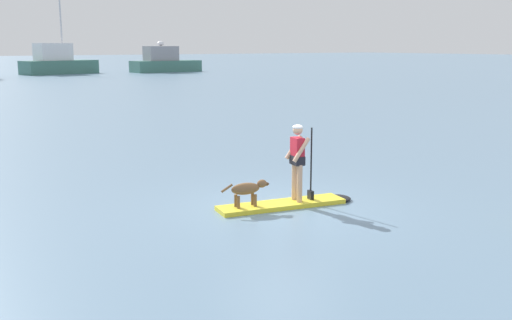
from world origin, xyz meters
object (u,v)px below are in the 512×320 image
object	(u,v)px
paddleboard	(290,204)
moored_boat_starboard	(164,62)
moored_boat_far_port	(58,62)
dog	(248,189)
person_paddler	(298,157)

from	to	relation	value
paddleboard	moored_boat_starboard	bearing A→B (deg)	66.57
moored_boat_far_port	moored_boat_starboard	distance (m)	13.57
moored_boat_far_port	paddleboard	bearing A→B (deg)	-101.97
moored_boat_starboard	paddleboard	bearing A→B (deg)	-113.43
dog	moored_boat_starboard	xyz separation A→B (m)	(28.15, 62.41, 0.79)
moored_boat_far_port	moored_boat_starboard	bearing A→B (deg)	-9.54
dog	moored_boat_starboard	world-z (taller)	moored_boat_starboard
paddleboard	dog	world-z (taller)	dog
paddleboard	moored_boat_starboard	distance (m)	68.25
paddleboard	person_paddler	world-z (taller)	person_paddler
person_paddler	dog	size ratio (longest dim) A/B	1.55
paddleboard	moored_boat_far_port	bearing A→B (deg)	78.03
dog	moored_boat_starboard	bearing A→B (deg)	65.72
paddleboard	person_paddler	bearing A→B (deg)	-11.26
person_paddler	dog	distance (m)	1.35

